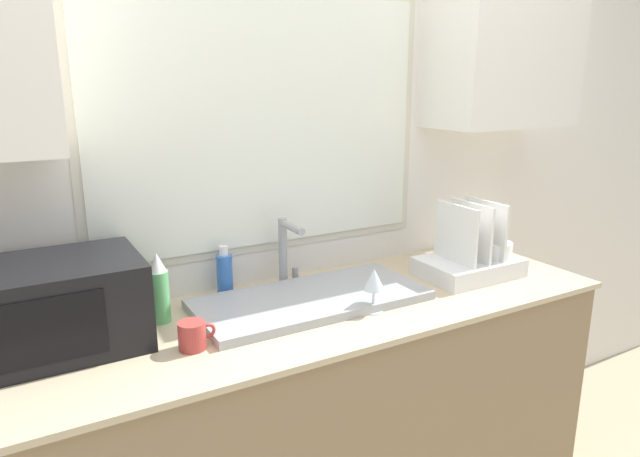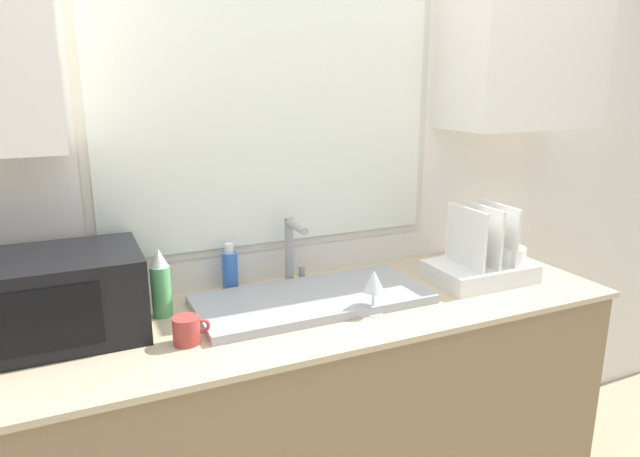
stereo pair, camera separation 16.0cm
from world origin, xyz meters
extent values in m
cube|color=#8C7251|center=(0.00, 0.32, 0.45)|extent=(2.12, 0.64, 0.90)
cube|color=#C6B28E|center=(0.00, 0.32, 0.91)|extent=(2.15, 0.67, 0.02)
cube|color=silver|center=(0.00, 0.67, 1.30)|extent=(6.00, 0.06, 2.60)
cube|color=beige|center=(0.00, 0.64, 1.51)|extent=(1.31, 0.01, 0.94)
cube|color=white|center=(0.00, 0.64, 1.51)|extent=(1.25, 0.01, 0.88)
cube|color=white|center=(0.99, 0.48, 1.79)|extent=(0.61, 0.32, 0.63)
cube|color=#9EA0A5|center=(0.03, 0.35, 0.94)|extent=(0.79, 0.36, 0.03)
cylinder|color=#99999E|center=(0.03, 0.56, 1.05)|extent=(0.03, 0.03, 0.25)
cylinder|color=#99999E|center=(0.03, 0.49, 1.16)|extent=(0.03, 0.15, 0.03)
cylinder|color=#99999E|center=(0.08, 0.56, 0.95)|extent=(0.02, 0.02, 0.06)
cube|color=black|center=(-0.78, 0.43, 1.05)|extent=(0.51, 0.35, 0.25)
cube|color=black|center=(-0.81, 0.25, 1.05)|extent=(0.33, 0.01, 0.18)
cube|color=white|center=(0.70, 0.30, 0.96)|extent=(0.38, 0.26, 0.07)
cube|color=white|center=(0.62, 0.30, 1.10)|extent=(0.01, 0.22, 0.22)
cube|color=white|center=(0.70, 0.30, 1.10)|extent=(0.01, 0.22, 0.22)
cube|color=white|center=(0.77, 0.30, 1.10)|extent=(0.01, 0.22, 0.22)
cylinder|color=white|center=(0.80, 0.26, 1.02)|extent=(0.12, 0.12, 0.06)
cylinder|color=#59B266|center=(-0.46, 0.46, 1.01)|extent=(0.06, 0.06, 0.17)
cone|color=silver|center=(-0.46, 0.46, 1.12)|extent=(0.06, 0.06, 0.06)
cylinder|color=blue|center=(-0.20, 0.58, 1.00)|extent=(0.06, 0.06, 0.14)
cylinder|color=white|center=(-0.20, 0.58, 1.09)|extent=(0.03, 0.03, 0.03)
cylinder|color=#A53833|center=(-0.43, 0.22, 0.97)|extent=(0.08, 0.08, 0.08)
torus|color=#A53833|center=(-0.38, 0.22, 0.97)|extent=(0.05, 0.01, 0.05)
cylinder|color=silver|center=(0.17, 0.19, 0.93)|extent=(0.06, 0.06, 0.00)
cylinder|color=silver|center=(0.17, 0.19, 0.97)|extent=(0.01, 0.01, 0.07)
cone|color=silver|center=(0.17, 0.19, 1.04)|extent=(0.07, 0.07, 0.07)
camera|label=1|loc=(-0.85, -1.24, 1.67)|focal=32.00mm
camera|label=2|loc=(-0.71, -1.31, 1.67)|focal=32.00mm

